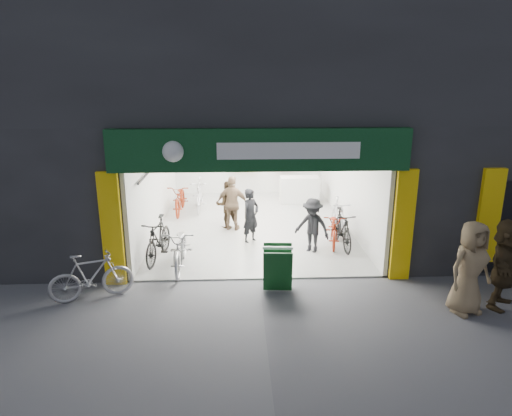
{
  "coord_description": "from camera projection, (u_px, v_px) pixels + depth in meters",
  "views": [
    {
      "loc": [
        -0.49,
        -9.66,
        4.57
      ],
      "look_at": [
        -0.01,
        1.5,
        1.3
      ],
      "focal_mm": 32.0,
      "sensor_mm": 36.0,
      "label": 1
    }
  ],
  "objects": [
    {
      "name": "pedestrian_near",
      "position": [
        470.0,
        268.0,
        8.88
      ],
      "size": [
        1.07,
        0.87,
        1.9
      ],
      "primitive_type": "imported",
      "rotation": [
        0.0,
        0.0,
        0.33
      ],
      "color": "#7E6849",
      "rests_on": "ground"
    },
    {
      "name": "bike_left_back",
      "position": [
        199.0,
        195.0,
        15.82
      ],
      "size": [
        0.55,
        1.9,
        1.14
      ],
      "primitive_type": "imported",
      "rotation": [
        0.0,
        0.0,
        0.01
      ],
      "color": "silver",
      "rests_on": "ground"
    },
    {
      "name": "ground",
      "position": [
        259.0,
        280.0,
        10.57
      ],
      "size": [
        60.0,
        60.0,
        0.0
      ],
      "primitive_type": "plane",
      "color": "#56565B",
      "rests_on": "ground"
    },
    {
      "name": "bike_right_mid",
      "position": [
        334.0,
        228.0,
        12.69
      ],
      "size": [
        0.93,
        1.86,
        0.93
      ],
      "primitive_type": "imported",
      "rotation": [
        0.0,
        0.0,
        -0.18
      ],
      "color": "#9A240E",
      "rests_on": "ground"
    },
    {
      "name": "customer_d",
      "position": [
        233.0,
        204.0,
        13.65
      ],
      "size": [
        1.07,
        0.66,
        1.7
      ],
      "primitive_type": "imported",
      "rotation": [
        0.0,
        0.0,
        2.88
      ],
      "color": "#7E6249",
      "rests_on": "ground"
    },
    {
      "name": "bike_left_midback",
      "position": [
        180.0,
        199.0,
        15.54
      ],
      "size": [
        0.71,
        1.98,
        1.04
      ],
      "primitive_type": "imported",
      "rotation": [
        0.0,
        0.0,
        -0.01
      ],
      "color": "maroon",
      "rests_on": "ground"
    },
    {
      "name": "customer_c",
      "position": [
        312.0,
        226.0,
        11.97
      ],
      "size": [
        1.12,
        1.01,
        1.5
      ],
      "primitive_type": "imported",
      "rotation": [
        0.0,
        0.0,
        -0.61
      ],
      "color": "black",
      "rests_on": "ground"
    },
    {
      "name": "pedestrian_far",
      "position": [
        505.0,
        264.0,
        9.13
      ],
      "size": [
        1.57,
        1.65,
        1.86
      ],
      "primitive_type": "imported",
      "rotation": [
        0.0,
        0.0,
        0.83
      ],
      "color": "#3B2D1B",
      "rests_on": "ground"
    },
    {
      "name": "parked_bike",
      "position": [
        91.0,
        276.0,
        9.53
      ],
      "size": [
        1.78,
        1.06,
        1.04
      ],
      "primitive_type": "imported",
      "rotation": [
        0.0,
        0.0,
        1.93
      ],
      "color": "#A4A3A8",
      "rests_on": "ground"
    },
    {
      "name": "bike_left_front",
      "position": [
        181.0,
        248.0,
        11.06
      ],
      "size": [
        0.74,
        2.06,
        1.08
      ],
      "primitive_type": "imported",
      "rotation": [
        0.0,
        0.0,
        0.01
      ],
      "color": "#AAA9AE",
      "rests_on": "ground"
    },
    {
      "name": "building",
      "position": [
        281.0,
        83.0,
        14.18
      ],
      "size": [
        17.0,
        10.27,
        8.0
      ],
      "color": "#232326",
      "rests_on": "ground"
    },
    {
      "name": "sandwich_board",
      "position": [
        278.0,
        267.0,
        9.95
      ],
      "size": [
        0.67,
        0.69,
        0.97
      ],
      "rotation": [
        0.0,
        0.0,
        -0.08
      ],
      "color": "#0F3C17",
      "rests_on": "ground"
    },
    {
      "name": "customer_a",
      "position": [
        251.0,
        216.0,
        12.72
      ],
      "size": [
        0.67,
        0.67,
        1.56
      ],
      "primitive_type": "imported",
      "rotation": [
        0.0,
        0.0,
        0.78
      ],
      "color": "black",
      "rests_on": "ground"
    },
    {
      "name": "bike_right_front",
      "position": [
        342.0,
        229.0,
        12.42
      ],
      "size": [
        0.6,
        1.8,
        1.06
      ],
      "primitive_type": "imported",
      "rotation": [
        0.0,
        0.0,
        0.06
      ],
      "color": "black",
      "rests_on": "ground"
    },
    {
      "name": "bike_left_midfront",
      "position": [
        158.0,
        239.0,
        11.54
      ],
      "size": [
        0.82,
        1.94,
        1.13
      ],
      "primitive_type": "imported",
      "rotation": [
        0.0,
        0.0,
        -0.16
      ],
      "color": "black",
      "rests_on": "ground"
    },
    {
      "name": "bike_right_back",
      "position": [
        338.0,
        217.0,
        13.47
      ],
      "size": [
        0.53,
        1.8,
        1.08
      ],
      "primitive_type": "imported",
      "rotation": [
        0.0,
        0.0,
        -0.01
      ],
      "color": "silver",
      "rests_on": "ground"
    },
    {
      "name": "customer_b",
      "position": [
        228.0,
        205.0,
        13.96
      ],
      "size": [
        0.76,
        0.62,
        1.48
      ],
      "primitive_type": "imported",
      "rotation": [
        0.0,
        0.0,
        3.22
      ],
      "color": "#352618",
      "rests_on": "ground"
    }
  ]
}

